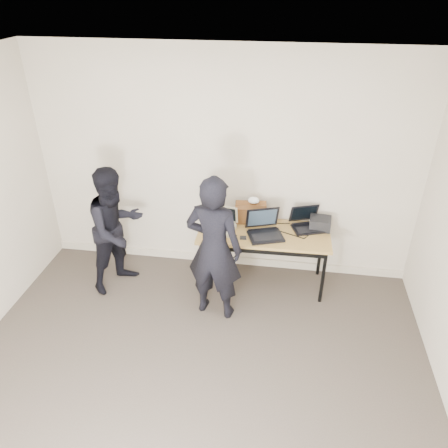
% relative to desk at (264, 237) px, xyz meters
% --- Properties ---
extents(room, '(4.60, 4.60, 2.80)m').
position_rel_desk_xyz_m(room, '(-0.52, -1.87, 0.69)').
color(room, '#413931').
rests_on(room, ground).
extents(desk, '(1.51, 0.68, 0.72)m').
position_rel_desk_xyz_m(desk, '(0.00, 0.00, 0.00)').
color(desk, olive).
rests_on(desk, ground).
extents(laptop_beige, '(0.36, 0.35, 0.25)m').
position_rel_desk_xyz_m(laptop_beige, '(-0.49, 0.01, 0.11)').
color(laptop_beige, '#B8B293').
rests_on(laptop_beige, desk).
extents(laptop_center, '(0.47, 0.46, 0.29)m').
position_rel_desk_xyz_m(laptop_center, '(0.00, -0.04, 0.12)').
color(laptop_center, black).
rests_on(laptop_center, desk).
extents(laptop_right, '(0.42, 0.42, 0.25)m').
position_rel_desk_xyz_m(laptop_right, '(0.47, 0.20, 0.12)').
color(laptop_right, black).
rests_on(laptop_right, desk).
extents(leather_satchel, '(0.38, 0.21, 0.25)m').
position_rel_desk_xyz_m(leather_satchel, '(-0.18, 0.23, 0.19)').
color(leather_satchel, brown).
rests_on(leather_satchel, desk).
extents(tissue, '(0.14, 0.11, 0.08)m').
position_rel_desk_xyz_m(tissue, '(-0.15, 0.23, 0.34)').
color(tissue, white).
rests_on(tissue, leather_satchel).
extents(equipment_box, '(0.25, 0.22, 0.14)m').
position_rel_desk_xyz_m(equipment_box, '(0.63, 0.19, 0.13)').
color(equipment_box, black).
rests_on(equipment_box, desk).
extents(power_brick, '(0.08, 0.05, 0.03)m').
position_rel_desk_xyz_m(power_brick, '(-0.22, -0.17, 0.07)').
color(power_brick, black).
rests_on(power_brick, desk).
extents(cables, '(1.15, 0.37, 0.01)m').
position_rel_desk_xyz_m(cables, '(0.12, 0.05, 0.06)').
color(cables, black).
rests_on(cables, desk).
extents(person_typist, '(0.66, 0.49, 1.65)m').
position_rel_desk_xyz_m(person_typist, '(-0.48, -0.57, 0.16)').
color(person_typist, black).
rests_on(person_typist, ground).
extents(person_observer, '(0.87, 0.92, 1.50)m').
position_rel_desk_xyz_m(person_observer, '(-1.68, -0.23, 0.09)').
color(person_observer, black).
rests_on(person_observer, ground).
extents(baseboard, '(4.50, 0.03, 0.10)m').
position_rel_desk_xyz_m(baseboard, '(-0.52, 0.36, -0.61)').
color(baseboard, '#C0B59F').
rests_on(baseboard, ground).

